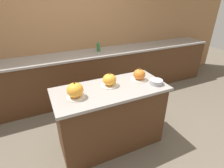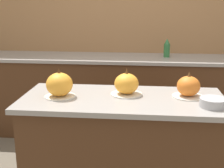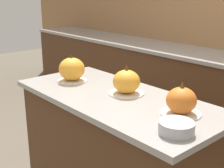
# 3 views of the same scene
# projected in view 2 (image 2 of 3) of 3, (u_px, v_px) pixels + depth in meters

# --- Properties ---
(wall_back) EXTENTS (8.00, 0.06, 2.50)m
(wall_back) POSITION_uv_depth(u_px,v_px,m) (133.00, 25.00, 3.73)
(wall_back) COLOR #9E7047
(wall_back) RESTS_ON ground_plane
(kitchen_island) EXTENTS (1.42, 0.64, 0.89)m
(kitchen_island) POSITION_uv_depth(u_px,v_px,m) (122.00, 155.00, 2.28)
(kitchen_island) COLOR #4C2D19
(kitchen_island) RESTS_ON ground_plane
(back_counter) EXTENTS (6.00, 0.60, 0.93)m
(back_counter) POSITION_uv_depth(u_px,v_px,m) (131.00, 96.00, 3.62)
(back_counter) COLOR #4C2D19
(back_counter) RESTS_ON ground_plane
(pumpkin_cake_left) EXTENTS (0.22, 0.22, 0.21)m
(pumpkin_cake_left) POSITION_uv_depth(u_px,v_px,m) (59.00, 85.00, 2.17)
(pumpkin_cake_left) COLOR silver
(pumpkin_cake_left) RESTS_ON kitchen_island
(pumpkin_cake_center) EXTENTS (0.23, 0.23, 0.20)m
(pumpkin_cake_center) POSITION_uv_depth(u_px,v_px,m) (126.00, 84.00, 2.22)
(pumpkin_cake_center) COLOR silver
(pumpkin_cake_center) RESTS_ON kitchen_island
(pumpkin_cake_right) EXTENTS (0.22, 0.22, 0.18)m
(pumpkin_cake_right) POSITION_uv_depth(u_px,v_px,m) (188.00, 87.00, 2.17)
(pumpkin_cake_right) COLOR silver
(pumpkin_cake_right) RESTS_ON kitchen_island
(bottle_tall) EXTENTS (0.07, 0.07, 0.21)m
(bottle_tall) POSITION_uv_depth(u_px,v_px,m) (167.00, 48.00, 3.47)
(bottle_tall) COLOR #2D6B38
(bottle_tall) RESTS_ON back_counter
(mixing_bowl) EXTENTS (0.17, 0.17, 0.06)m
(mixing_bowl) POSITION_uv_depth(u_px,v_px,m) (213.00, 103.00, 1.97)
(mixing_bowl) COLOR #ADADB2
(mixing_bowl) RESTS_ON kitchen_island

